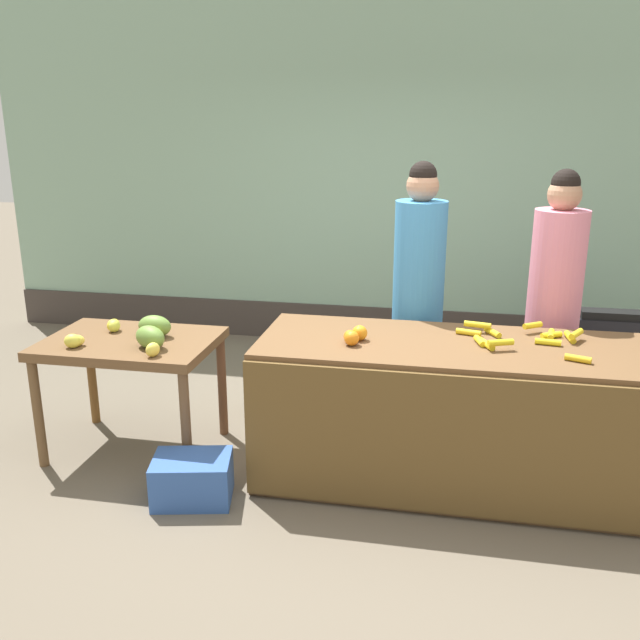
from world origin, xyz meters
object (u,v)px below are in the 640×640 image
at_px(produce_crate, 192,479).
at_px(produce_sack, 279,380).
at_px(vendor_woman_blue_shirt, 418,301).
at_px(parked_motorcycle, 620,349).
at_px(vendor_woman_pink_shirt, 553,310).

relative_size(produce_crate, produce_sack, 0.80).
bearing_deg(produce_sack, produce_crate, -99.06).
relative_size(vendor_woman_blue_shirt, parked_motorcycle, 1.16).
bearing_deg(vendor_woman_pink_shirt, parked_motorcycle, 52.38).
relative_size(vendor_woman_pink_shirt, produce_crate, 4.13).
relative_size(vendor_woman_pink_shirt, produce_sack, 3.31).
bearing_deg(vendor_woman_pink_shirt, produce_sack, 179.33).
height_order(vendor_woman_pink_shirt, parked_motorcycle, vendor_woman_pink_shirt).
bearing_deg(vendor_woman_pink_shirt, vendor_woman_blue_shirt, -178.76).
xyz_separation_m(produce_crate, produce_sack, (0.20, 1.23, 0.14)).
xyz_separation_m(vendor_woman_pink_shirt, produce_sack, (-1.86, 0.02, -0.64)).
bearing_deg(produce_sack, vendor_woman_blue_shirt, -2.36).
height_order(parked_motorcycle, produce_crate, parked_motorcycle).
bearing_deg(parked_motorcycle, vendor_woman_pink_shirt, -127.62).
bearing_deg(produce_crate, vendor_woman_blue_shirt, 45.20).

